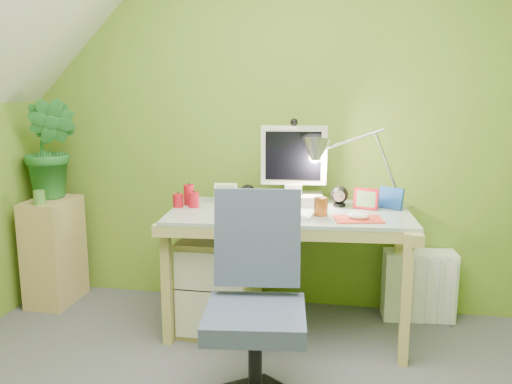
% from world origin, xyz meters
% --- Properties ---
extents(wall_back, '(3.20, 0.01, 2.40)m').
position_xyz_m(wall_back, '(0.00, 1.60, 1.20)').
color(wall_back, olive).
rests_on(wall_back, floor).
extents(desk, '(1.39, 0.79, 0.71)m').
position_xyz_m(desk, '(0.16, 1.18, 0.36)').
color(desk, tan).
rests_on(desk, floor).
extents(monitor, '(0.39, 0.25, 0.50)m').
position_xyz_m(monitor, '(0.16, 1.36, 0.96)').
color(monitor, beige).
rests_on(monitor, desk).
extents(speaker_left, '(0.09, 0.09, 0.11)m').
position_xyz_m(speaker_left, '(-0.11, 1.34, 0.77)').
color(speaker_left, black).
rests_on(speaker_left, desk).
extents(speaker_right, '(0.12, 0.12, 0.12)m').
position_xyz_m(speaker_right, '(0.43, 1.34, 0.78)').
color(speaker_right, black).
rests_on(speaker_right, desk).
extents(keyboard, '(0.46, 0.19, 0.02)m').
position_xyz_m(keyboard, '(0.08, 1.04, 0.73)').
color(keyboard, silver).
rests_on(keyboard, desk).
extents(mousepad, '(0.28, 0.22, 0.01)m').
position_xyz_m(mousepad, '(0.54, 1.04, 0.72)').
color(mousepad, red).
rests_on(mousepad, desk).
extents(mouse, '(0.13, 0.09, 0.04)m').
position_xyz_m(mouse, '(0.54, 1.04, 0.73)').
color(mouse, white).
rests_on(mouse, mousepad).
extents(amber_tumbler, '(0.08, 0.08, 0.10)m').
position_xyz_m(amber_tumbler, '(0.34, 1.10, 0.76)').
color(amber_tumbler, brown).
rests_on(amber_tumbler, desk).
extents(candle_cluster, '(0.16, 0.14, 0.12)m').
position_xyz_m(candle_cluster, '(-0.44, 1.19, 0.77)').
color(candle_cluster, '#B50F1D').
rests_on(candle_cluster, desk).
extents(photo_frame_red, '(0.14, 0.06, 0.12)m').
position_xyz_m(photo_frame_red, '(0.58, 1.30, 0.77)').
color(photo_frame_red, red).
rests_on(photo_frame_red, desk).
extents(photo_frame_blue, '(0.13, 0.09, 0.12)m').
position_xyz_m(photo_frame_blue, '(0.72, 1.34, 0.78)').
color(photo_frame_blue, '#164499').
rests_on(photo_frame_blue, desk).
extents(photo_frame_green, '(0.14, 0.03, 0.12)m').
position_xyz_m(photo_frame_green, '(-0.24, 1.32, 0.77)').
color(photo_frame_green, beige).
rests_on(photo_frame_green, desk).
extents(desk_lamp, '(0.62, 0.28, 0.65)m').
position_xyz_m(desk_lamp, '(0.61, 1.36, 1.04)').
color(desk_lamp, '#AEAFB3').
rests_on(desk_lamp, desk).
extents(side_ledge, '(0.26, 0.39, 0.69)m').
position_xyz_m(side_ledge, '(-1.40, 1.32, 0.34)').
color(side_ledge, tan).
rests_on(side_ledge, floor).
extents(potted_plant, '(0.38, 0.32, 0.64)m').
position_xyz_m(potted_plant, '(-1.40, 1.37, 1.01)').
color(potted_plant, '#236A2B').
rests_on(potted_plant, side_ledge).
extents(green_cup, '(0.07, 0.07, 0.09)m').
position_xyz_m(green_cup, '(-1.38, 1.17, 0.73)').
color(green_cup, '#558838').
rests_on(green_cup, side_ledge).
extents(task_chair, '(0.54, 0.54, 0.87)m').
position_xyz_m(task_chair, '(0.12, 0.36, 0.44)').
color(task_chair, '#3B4361').
rests_on(task_chair, floor).
extents(radiator, '(0.44, 0.21, 0.42)m').
position_xyz_m(radiator, '(0.91, 1.49, 0.21)').
color(radiator, white).
rests_on(radiator, floor).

